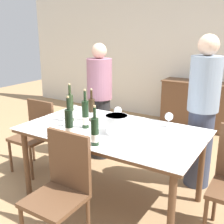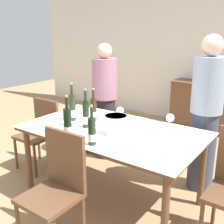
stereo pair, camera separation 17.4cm
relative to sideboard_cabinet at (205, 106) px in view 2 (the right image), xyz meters
name	(u,v)px [view 2 (the right image)]	position (x,y,z in m)	size (l,w,h in m)	color
ground_plane	(112,197)	(-0.07, -2.71, -0.42)	(12.00, 12.00, 0.00)	#A37F56
back_wall	(211,48)	(-0.07, 0.29, 0.98)	(8.00, 0.10, 2.80)	silver
sideboard_cabinet	(205,106)	(0.00, 0.00, 0.00)	(1.17, 0.46, 0.84)	brown
dining_table	(112,136)	(-0.07, -2.71, 0.28)	(1.79, 1.04, 0.77)	brown
ice_bucket	(116,124)	(0.02, -2.78, 0.45)	(0.22, 0.22, 0.18)	white
wine_bottle_0	(94,110)	(-0.41, -2.59, 0.47)	(0.07, 0.07, 0.35)	#332314
wine_bottle_1	(68,124)	(-0.26, -3.14, 0.49)	(0.07, 0.07, 0.40)	black
wine_bottle_2	(92,132)	(0.01, -3.12, 0.47)	(0.07, 0.07, 0.35)	black
wine_bottle_3	(72,108)	(-0.59, -2.73, 0.49)	(0.07, 0.07, 0.41)	#28381E
wine_bottle_4	(86,115)	(-0.33, -2.81, 0.49)	(0.07, 0.07, 0.40)	black
wine_glass_0	(120,111)	(-0.20, -2.39, 0.44)	(0.09, 0.09, 0.14)	white
wine_glass_1	(170,118)	(0.37, -2.35, 0.46)	(0.08, 0.08, 0.15)	white
wine_glass_2	(66,117)	(-0.53, -2.88, 0.44)	(0.07, 0.07, 0.13)	white
wine_glass_3	(78,108)	(-0.63, -2.61, 0.45)	(0.08, 0.08, 0.15)	white
chair_near_front	(57,182)	(-0.09, -3.46, 0.11)	(0.42, 0.42, 0.95)	brown
chair_left_end	(40,129)	(-1.26, -2.63, 0.08)	(0.42, 0.42, 0.87)	brown
person_host	(105,102)	(-0.76, -1.92, 0.36)	(0.33, 0.33, 1.56)	#262628
person_guest_left	(206,115)	(0.60, -1.96, 0.43)	(0.33, 0.33, 1.69)	#383F56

